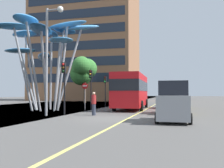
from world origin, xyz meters
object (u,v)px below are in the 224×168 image
Objects in this scene: car_parked_mid at (175,101)px; street_lamp at (50,47)px; leaf_sculpture at (47,40)px; no_entry_sign at (85,92)px; traffic_light_kerb_far at (91,81)px; car_side_street at (180,97)px; pedestrian at (94,104)px; traffic_light_kerb_near at (64,77)px; red_bus at (131,89)px; car_parked_near at (174,103)px; traffic_light_island_mid at (105,85)px; car_parked_far at (176,98)px.

street_lamp is at bearing -154.27° from car_parked_mid.
leaf_sculpture is 3.75× the size of no_entry_sign.
car_side_street is at bearing 53.02° from traffic_light_kerb_far.
leaf_sculpture reaches higher than pedestrian.
traffic_light_kerb_near is at bearing 61.25° from street_lamp.
car_side_street is (8.55, 11.35, -1.74)m from traffic_light_kerb_far.
traffic_light_kerb_near is 1.03× the size of car_parked_mid.
car_parked_mid is at bearing -92.04° from car_side_street.
red_bus reaches higher than no_entry_sign.
car_parked_mid is (0.02, 5.91, -0.09)m from car_parked_near.
traffic_light_kerb_near reaches higher than no_entry_sign.
car_side_street is at bearing 69.92° from pedestrian.
traffic_light_kerb_near is 8.94m from car_parked_mid.
car_parked_near is 1.48× the size of no_entry_sign.
no_entry_sign is (-0.46, -0.39, -1.06)m from traffic_light_kerb_far.
traffic_light_island_mid is (3.71, 7.11, -4.09)m from leaf_sculpture.
traffic_light_kerb_far is at bearing -150.22° from car_parked_far.
red_bus is at bearing 79.79° from pedestrian.
leaf_sculpture reaches higher than car_parked_far.
traffic_light_island_mid reaches higher than car_side_street.
no_entry_sign is (-4.14, -2.38, -0.27)m from red_bus.
car_side_street is (8.59, 6.12, -1.55)m from traffic_light_island_mid.
leaf_sculpture is 5.73m from traffic_light_kerb_far.
street_lamp is at bearing -118.75° from traffic_light_kerb_near.
leaf_sculpture is 2.41× the size of car_parked_far.
leaf_sculpture is at bearing -155.67° from no_entry_sign.
traffic_light_kerb_far is 1.48× the size of no_entry_sign.
traffic_light_island_mid is at bearing 62.40° from leaf_sculpture.
leaf_sculpture is 9.28m from pedestrian.
traffic_light_island_mid reaches higher than car_parked_far.
traffic_light_island_mid is 0.88× the size of car_parked_far.
car_parked_far is 1.56× the size of no_entry_sign.
no_entry_sign reaches higher than car_side_street.
leaf_sculpture is 2.53× the size of traffic_light_kerb_far.
car_parked_mid is 14.08m from car_side_street.
traffic_light_kerb_near is at bearing -127.96° from car_parked_far.
traffic_light_island_mid is 0.83× the size of car_side_street.
traffic_light_kerb_near is 0.50× the size of street_lamp.
traffic_light_island_mid is at bearing 86.78° from street_lamp.
traffic_light_kerb_near is 2.30× the size of pedestrian.
traffic_light_kerb_far is at bearing 26.53° from leaf_sculpture.
leaf_sculpture is at bearing 132.48° from traffic_light_kerb_near.
traffic_light_kerb_far is 0.95× the size of car_parked_far.
no_entry_sign is at bearing -140.11° from traffic_light_kerb_far.
car_parked_far reaches higher than car_parked_near.
red_bus reaches higher than car_parked_near.
traffic_light_kerb_near is 5.58m from no_entry_sign.
leaf_sculpture is 6.15m from street_lamp.
red_bus is 11.52m from car_parked_near.
red_bus reaches higher than traffic_light_island_mid.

